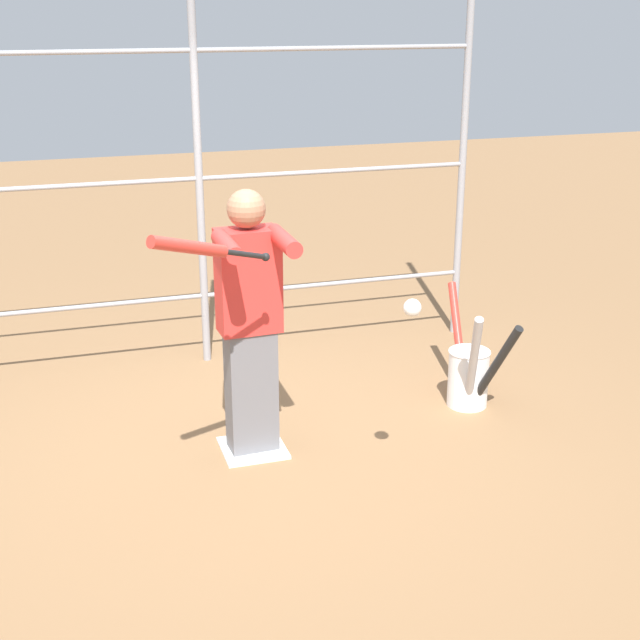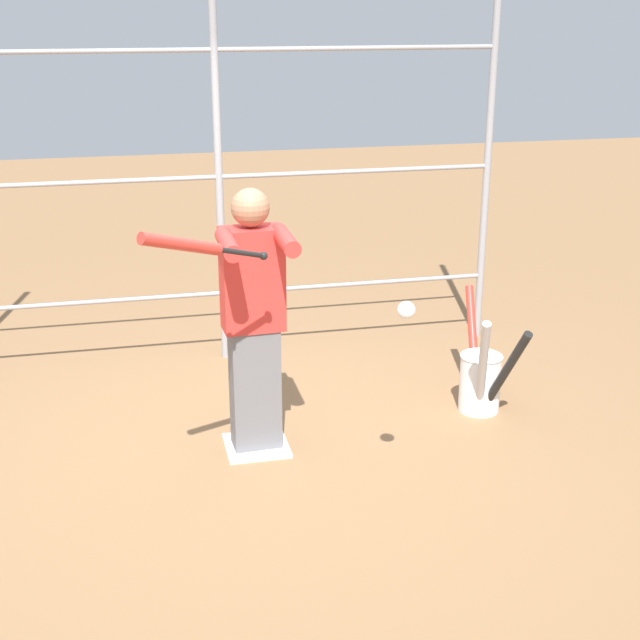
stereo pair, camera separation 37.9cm
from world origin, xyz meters
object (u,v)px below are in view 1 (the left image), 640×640
Objects in this scene: bat_bucket at (469,373)px; baseball_bat_swinging at (199,248)px; batter at (250,316)px; softball_in_flight at (412,308)px.

baseball_bat_swinging is at bearing 24.37° from bat_bucket.
batter reaches higher than softball_in_flight.
batter is 2.38× the size of baseball_bat_swinging.
baseball_bat_swinging is at bearing -10.85° from softball_in_flight.
bat_bucket is at bearing -155.63° from baseball_bat_swinging.
batter is 1.76m from bat_bucket.
softball_in_flight is at bearing 126.46° from batter.
batter is 17.61× the size of softball_in_flight.
softball_in_flight is at bearing 169.15° from baseball_bat_swinging.
softball_in_flight is 1.75m from bat_bucket.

